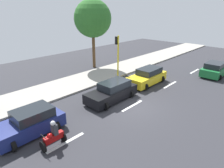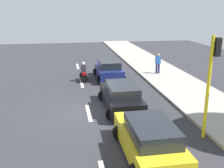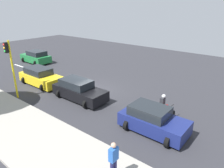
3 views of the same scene
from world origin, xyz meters
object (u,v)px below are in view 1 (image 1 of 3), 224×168
at_px(car_yellow_cab, 147,77).
at_px(traffic_light_corner, 117,51).
at_px(car_dark_blue, 30,123).
at_px(car_black, 112,92).
at_px(motorcycle, 53,136).
at_px(car_green, 215,69).
at_px(street_tree_south, 93,19).

xyz_separation_m(car_yellow_cab, traffic_light_corner, (2.98, 1.10, 2.22)).
height_order(car_dark_blue, car_black, same).
bearing_deg(car_yellow_cab, motorcycle, 98.32).
height_order(car_green, car_black, same).
height_order(car_black, motorcycle, motorcycle).
xyz_separation_m(car_green, motorcycle, (2.37, 18.44, -0.07)).
bearing_deg(street_tree_south, motorcycle, 129.91).
relative_size(car_green, motorcycle, 2.66).
bearing_deg(car_dark_blue, traffic_light_corner, -76.11).
distance_m(car_green, traffic_light_corner, 10.99).
xyz_separation_m(car_green, traffic_light_corner, (7.00, 8.18, 2.22)).
bearing_deg(car_yellow_cab, traffic_light_corner, 20.24).
distance_m(car_dark_blue, car_green, 19.25).
distance_m(car_dark_blue, motorcycle, 2.05).
bearing_deg(car_yellow_cab, car_green, -119.62).
xyz_separation_m(car_yellow_cab, car_green, (-4.03, -7.08, -0.00)).
xyz_separation_m(car_dark_blue, motorcycle, (-2.02, -0.30, -0.07)).
relative_size(car_yellow_cab, street_tree_south, 0.55).
bearing_deg(motorcycle, car_yellow_cab, -81.68).
xyz_separation_m(car_dark_blue, street_tree_south, (7.69, -11.92, 5.11)).
bearing_deg(car_dark_blue, street_tree_south, -57.17).
bearing_deg(traffic_light_corner, motorcycle, 114.32).
bearing_deg(street_tree_south, car_black, 146.62).
bearing_deg(car_black, traffic_light_corner, -52.90).
relative_size(car_dark_blue, car_black, 0.86).
xyz_separation_m(car_green, car_black, (4.00, 12.15, 0.00)).
height_order(motorcycle, street_tree_south, street_tree_south).
xyz_separation_m(traffic_light_corner, street_tree_south, (5.08, -1.35, 2.89)).
xyz_separation_m(car_yellow_cab, street_tree_south, (8.05, -0.26, 5.11)).
distance_m(car_dark_blue, traffic_light_corner, 11.11).
xyz_separation_m(motorcycle, traffic_light_corner, (4.64, -10.26, 2.29)).
distance_m(car_yellow_cab, motorcycle, 11.48).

